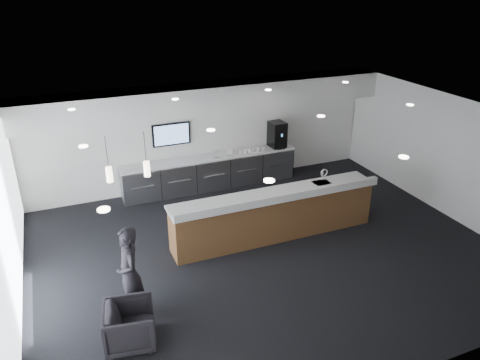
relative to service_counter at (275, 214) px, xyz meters
name	(u,v)px	position (x,y,z in m)	size (l,w,h in m)	color
ground	(265,251)	(-0.47, -0.51, -0.58)	(10.00, 10.00, 0.00)	black
ceiling	(269,121)	(-0.47, -0.51, 2.42)	(10.00, 8.00, 0.02)	black
back_wall	(205,134)	(-0.47, 3.49, 0.92)	(10.00, 0.02, 3.00)	white
left_wall	(4,238)	(-5.47, -0.51, 0.92)	(0.02, 8.00, 3.00)	white
right_wall	(449,157)	(4.53, -0.51, 0.92)	(0.02, 8.00, 3.00)	white
soffit_bulkhead	(209,97)	(-0.47, 3.04, 2.07)	(10.00, 0.90, 0.70)	white
alcove_panel	(206,131)	(-0.47, 3.46, 1.02)	(9.80, 0.06, 1.40)	white
window_blinds_wall	(7,238)	(-5.43, -0.51, 0.92)	(0.04, 7.36, 2.55)	white
back_credenza	(211,172)	(-0.47, 3.13, -0.10)	(5.06, 0.66, 0.95)	gray
wall_tv	(171,134)	(-1.47, 3.40, 1.07)	(1.05, 0.08, 0.62)	black
pendant_left	(142,160)	(-2.87, 0.29, 1.67)	(0.12, 0.12, 0.30)	#FFEEC6
pendant_right	(106,165)	(-3.57, 0.29, 1.67)	(0.12, 0.12, 0.30)	#FFEEC6
ceiling_can_lights	(268,123)	(-0.47, -0.51, 2.39)	(7.00, 5.00, 0.02)	silver
service_counter	(275,214)	(0.00, 0.00, 0.00)	(4.93, 0.83, 1.49)	brown
coffee_machine	(277,134)	(1.62, 3.15, 0.75)	(0.45, 0.57, 0.75)	black
info_sign_left	(216,154)	(-0.33, 3.00, 0.49)	(0.17, 0.02, 0.23)	silver
info_sign_right	(229,152)	(0.07, 3.02, 0.48)	(0.16, 0.02, 0.21)	silver
armchair	(130,325)	(-3.74, -2.19, -0.20)	(0.80, 0.83, 0.75)	black
lounge_guest	(129,273)	(-3.57, -1.47, 0.31)	(0.65, 0.42, 1.77)	black
cup_0	(263,149)	(1.10, 3.00, 0.42)	(0.11, 0.11, 0.10)	white
cup_1	(259,149)	(0.96, 3.00, 0.42)	(0.11, 0.11, 0.10)	white
cup_2	(254,150)	(0.82, 3.00, 0.42)	(0.11, 0.11, 0.10)	white
cup_3	(250,151)	(0.68, 3.00, 0.42)	(0.11, 0.11, 0.10)	white
cup_4	(245,151)	(0.54, 3.00, 0.42)	(0.11, 0.11, 0.10)	white
cup_5	(241,152)	(0.40, 3.00, 0.42)	(0.11, 0.11, 0.10)	white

